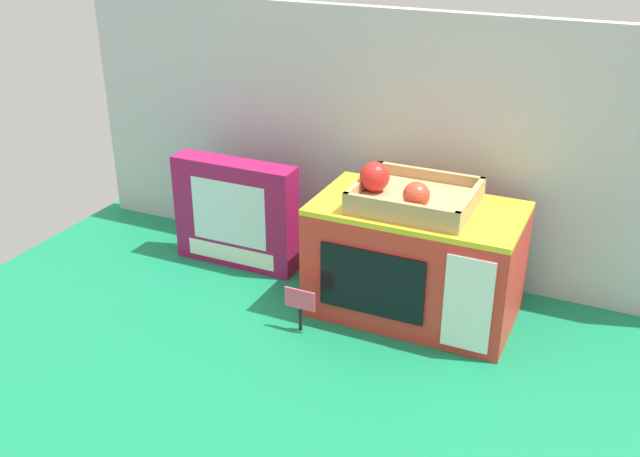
# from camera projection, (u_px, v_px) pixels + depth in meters

# --- Properties ---
(ground_plane) EXTENTS (1.70, 1.70, 0.00)m
(ground_plane) POSITION_uv_depth(u_px,v_px,m) (347.00, 294.00, 1.72)
(ground_plane) COLOR #147A4C
(ground_plane) RESTS_ON ground
(display_back_panel) EXTENTS (1.61, 0.03, 0.62)m
(display_back_panel) POSITION_uv_depth(u_px,v_px,m) (382.00, 142.00, 1.75)
(display_back_panel) COLOR #B7BABF
(display_back_panel) RESTS_ON ground
(toy_microwave) EXTENTS (0.44, 0.25, 0.26)m
(toy_microwave) POSITION_uv_depth(u_px,v_px,m) (415.00, 260.00, 1.59)
(toy_microwave) COLOR red
(toy_microwave) RESTS_ON ground
(food_groups_crate) EXTENTS (0.24, 0.21, 0.09)m
(food_groups_crate) POSITION_uv_depth(u_px,v_px,m) (410.00, 195.00, 1.53)
(food_groups_crate) COLOR tan
(food_groups_crate) RESTS_ON toy_microwave
(cookie_set_box) EXTENTS (0.32, 0.07, 0.27)m
(cookie_set_box) POSITION_uv_depth(u_px,v_px,m) (236.00, 214.00, 1.80)
(cookie_set_box) COLOR #99144C
(cookie_set_box) RESTS_ON ground
(price_sign) EXTENTS (0.07, 0.01, 0.10)m
(price_sign) POSITION_uv_depth(u_px,v_px,m) (300.00, 304.00, 1.55)
(price_sign) COLOR black
(price_sign) RESTS_ON ground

